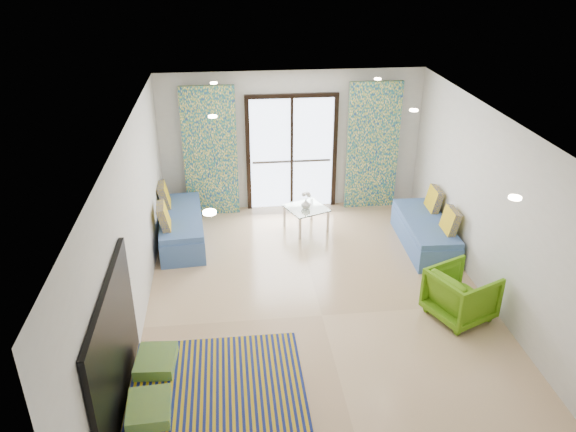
{
  "coord_description": "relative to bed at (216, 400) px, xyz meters",
  "views": [
    {
      "loc": [
        -1.21,
        -6.46,
        4.8
      ],
      "look_at": [
        -0.38,
        0.93,
        1.15
      ],
      "focal_mm": 35.0,
      "sensor_mm": 36.0,
      "label": 1
    }
  ],
  "objects": [
    {
      "name": "floor",
      "position": [
        1.48,
        1.77,
        -0.27
      ],
      "size": [
        5.0,
        7.5,
        0.01
      ],
      "primitive_type": null,
      "color": "tan",
      "rests_on": "ground"
    },
    {
      "name": "ceiling",
      "position": [
        1.48,
        1.77,
        2.43
      ],
      "size": [
        5.0,
        7.5,
        0.01
      ],
      "primitive_type": null,
      "color": "silver",
      "rests_on": "ground"
    },
    {
      "name": "wall_back",
      "position": [
        1.48,
        5.52,
        1.08
      ],
      "size": [
        5.0,
        0.01,
        2.7
      ],
      "primitive_type": null,
      "color": "silver",
      "rests_on": "ground"
    },
    {
      "name": "wall_left",
      "position": [
        -1.02,
        1.77,
        1.08
      ],
      "size": [
        0.01,
        7.5,
        2.7
      ],
      "primitive_type": null,
      "color": "silver",
      "rests_on": "ground"
    },
    {
      "name": "wall_right",
      "position": [
        3.98,
        1.77,
        1.08
      ],
      "size": [
        0.01,
        7.5,
        2.7
      ],
      "primitive_type": null,
      "color": "silver",
      "rests_on": "ground"
    },
    {
      "name": "balcony_door",
      "position": [
        1.48,
        5.49,
        0.99
      ],
      "size": [
        1.76,
        0.08,
        2.28
      ],
      "color": "black",
      "rests_on": "floor"
    },
    {
      "name": "balcony_rail",
      "position": [
        1.48,
        5.5,
        0.68
      ],
      "size": [
        1.52,
        0.03,
        0.04
      ],
      "primitive_type": "cube",
      "color": "#595451",
      "rests_on": "balcony_door"
    },
    {
      "name": "curtain_left",
      "position": [
        -0.07,
        5.34,
        0.98
      ],
      "size": [
        1.0,
        0.1,
        2.5
      ],
      "primitive_type": "cube",
      "color": "white",
      "rests_on": "floor"
    },
    {
      "name": "curtain_right",
      "position": [
        3.03,
        5.34,
        0.98
      ],
      "size": [
        1.0,
        0.1,
        2.5
      ],
      "primitive_type": "cube",
      "color": "white",
      "rests_on": "floor"
    },
    {
      "name": "downlight_a",
      "position": [
        0.08,
        -0.23,
        2.4
      ],
      "size": [
        0.12,
        0.12,
        0.02
      ],
      "primitive_type": "cylinder",
      "color": "#FFE0B2",
      "rests_on": "ceiling"
    },
    {
      "name": "downlight_b",
      "position": [
        2.88,
        -0.23,
        2.4
      ],
      "size": [
        0.12,
        0.12,
        0.02
      ],
      "primitive_type": "cylinder",
      "color": "#FFE0B2",
      "rests_on": "ceiling"
    },
    {
      "name": "downlight_c",
      "position": [
        0.08,
        2.77,
        2.4
      ],
      "size": [
        0.12,
        0.12,
        0.02
      ],
      "primitive_type": "cylinder",
      "color": "#FFE0B2",
      "rests_on": "ceiling"
    },
    {
      "name": "downlight_d",
      "position": [
        2.88,
        2.77,
        2.4
      ],
      "size": [
        0.12,
        0.12,
        0.02
      ],
      "primitive_type": "cylinder",
      "color": "#FFE0B2",
      "rests_on": "ceiling"
    },
    {
      "name": "downlight_e",
      "position": [
        0.08,
        4.77,
        2.4
      ],
      "size": [
        0.12,
        0.12,
        0.02
      ],
      "primitive_type": "cylinder",
      "color": "#FFE0B2",
      "rests_on": "ceiling"
    },
    {
      "name": "downlight_f",
      "position": [
        2.88,
        4.77,
        2.4
      ],
      "size": [
        0.12,
        0.12,
        0.02
      ],
      "primitive_type": "cylinder",
      "color": "#FFE0B2",
      "rests_on": "ceiling"
    },
    {
      "name": "headboard",
      "position": [
        -0.98,
        0.0,
        0.78
      ],
      "size": [
        0.06,
        2.1,
        1.5
      ],
      "primitive_type": "cube",
      "color": "black",
      "rests_on": "floor"
    },
    {
      "name": "switch_plate",
      "position": [
        -0.99,
        1.25,
        0.78
      ],
      "size": [
        0.02,
        0.1,
        0.1
      ],
      "primitive_type": "cube",
      "color": "silver",
      "rests_on": "wall_left"
    },
    {
      "name": "bed",
      "position": [
        0.0,
        0.0,
        0.0
      ],
      "size": [
        1.89,
        1.54,
        0.65
      ],
      "color": "silver",
      "rests_on": "floor"
    },
    {
      "name": "daybed_left",
      "position": [
        -0.64,
        4.25,
        0.02
      ],
      "size": [
        0.88,
        1.94,
        0.93
      ],
      "rotation": [
        0.0,
        0.0,
        0.08
      ],
      "color": "#42629E",
      "rests_on": "floor"
    },
    {
      "name": "daybed_right",
      "position": [
        3.59,
        3.59,
        0.01
      ],
      "size": [
        0.77,
        1.85,
        0.9
      ],
      "rotation": [
        0.0,
        0.0,
        -0.03
      ],
      "color": "#42629E",
      "rests_on": "floor"
    },
    {
      "name": "coffee_table",
      "position": [
        1.62,
        4.45,
        0.12
      ],
      "size": [
        0.87,
        0.87,
        0.77
      ],
      "rotation": [
        0.0,
        0.0,
        0.39
      ],
      "color": "silver",
      "rests_on": "floor"
    },
    {
      "name": "vase",
      "position": [
        1.61,
        4.41,
        0.26
      ],
      "size": [
        0.22,
        0.23,
        0.17
      ],
      "primitive_type": "imported",
      "rotation": [
        0.0,
        0.0,
        0.32
      ],
      "color": "white",
      "rests_on": "coffee_table"
    },
    {
      "name": "armchair",
      "position": [
        3.4,
        1.55,
        0.13
      ],
      "size": [
        0.99,
        1.01,
        0.81
      ],
      "primitive_type": "imported",
      "rotation": [
        0.0,
        0.0,
        1.98
      ],
      "color": "#568F12",
      "rests_on": "floor"
    }
  ]
}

